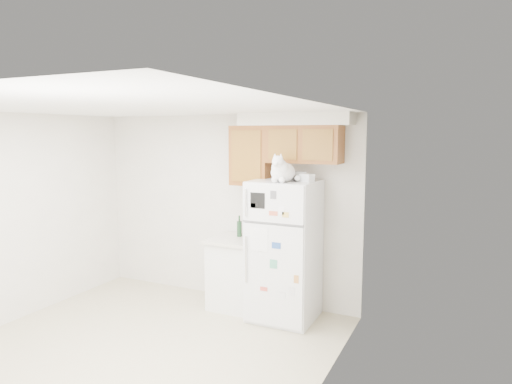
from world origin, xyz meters
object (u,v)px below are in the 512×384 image
Objects in this scene: cat at (282,171)px; bottle_amber at (247,227)px; storage_box_back at (298,176)px; storage_box_front at (307,178)px; bottle_green at (239,226)px; refrigerator at (284,250)px; base_counter at (237,272)px.

cat reaches higher than bottle_amber.
bottle_amber is (-0.72, 0.06, -0.70)m from storage_box_back.
storage_box_back is 0.21m from storage_box_front.
cat is 1.85× the size of bottle_amber.
bottle_green is (-0.82, 0.04, -0.69)m from storage_box_back.
refrigerator is 0.94m from storage_box_front.
bottle_green reaches higher than base_counter.
bottle_amber is (-0.88, 0.20, -0.69)m from storage_box_front.
storage_box_front reaches higher than bottle_amber.
cat reaches higher than storage_box_front.
bottle_green is (-0.69, 0.17, 0.21)m from refrigerator.
refrigerator is 3.53× the size of cat.
cat reaches higher than storage_box_back.
base_counter is 1.52m from storage_box_back.
refrigerator is 1.85× the size of base_counter.
refrigerator is 6.52× the size of bottle_amber.
cat is at bearing -132.40° from storage_box_back.
bottle_amber is at bearing -170.91° from storage_box_front.
storage_box_front is at bearing -2.40° from refrigerator.
refrigerator is 0.99m from cat.
storage_box_back is at bearing -2.59° from bottle_green.
base_counter is at bearing 162.13° from cat.
storage_box_back reaches higher than bottle_green.
cat is (0.03, -0.16, 0.98)m from refrigerator.
refrigerator is 0.66m from bottle_amber.
storage_box_back reaches higher than base_counter.
base_counter is at bearing -163.16° from storage_box_front.
refrigerator is at bearing -17.41° from bottle_amber.
cat is 0.31m from storage_box_back.
storage_box_front is at bearing -12.77° from bottle_amber.
refrigerator is 0.79m from base_counter.
bottle_green is 1.06× the size of bottle_amber.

